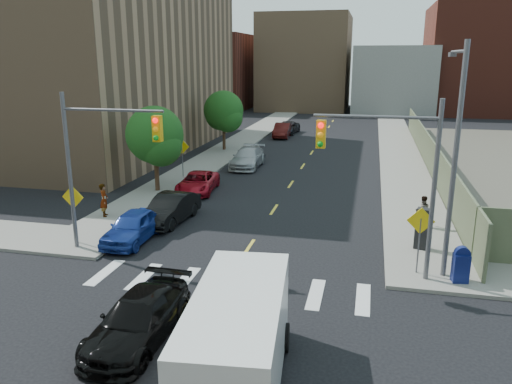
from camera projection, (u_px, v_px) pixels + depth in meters
The scene contains 30 objects.
ground at pixel (187, 341), 15.24m from camera, with size 160.00×160.00×0.00m, color black.
sidewalk_nw at pixel (253, 134), 55.93m from camera, with size 3.50×73.00×0.15m, color gray.
sidewalk_ne at pixel (396, 139), 52.57m from camera, with size 3.50×73.00×0.15m, color gray.
fence_north at pixel (428, 151), 39.16m from camera, with size 0.12×44.00×2.50m, color #5B6547.
building_nw at pixel (75, 62), 46.14m from camera, with size 22.00×30.00×16.00m, color #8C6B4C.
bg_bldg_west at pixel (210, 72), 84.28m from camera, with size 14.00×18.00×12.00m, color #592319.
bg_bldg_midwest at pixel (306, 63), 82.30m from camera, with size 14.00×16.00×15.00m, color #8C6B4C.
bg_bldg_center at pixel (393, 80), 78.03m from camera, with size 12.00×16.00×10.00m, color gray.
bg_bldg_east at pixel (488, 60), 76.09m from camera, with size 18.00×18.00×16.00m, color #592319.
signal_nw at pixel (99, 152), 21.00m from camera, with size 4.59×0.30×7.00m.
signal_ne at pixel (393, 165), 18.40m from camera, with size 4.59×0.30×7.00m.
streetlight_ne at pixel (455, 145), 18.58m from camera, with size 0.25×3.70×9.00m.
warn_sign_nw at pixel (73, 204), 22.53m from camera, with size 1.06×0.06×2.83m.
warn_sign_ne at pixel (420, 228), 19.27m from camera, with size 1.06×0.06×2.83m.
warn_sign_midwest at pixel (182, 151), 35.22m from camera, with size 1.06×0.06×2.83m.
tree_west_near at pixel (155, 139), 31.16m from camera, with size 3.66×3.64×5.52m.
tree_west_far at pixel (224, 113), 45.27m from camera, with size 3.66×3.64×5.52m.
parked_car_blue at pixel (133, 227), 23.35m from camera, with size 1.70×4.22×1.44m, color navy.
parked_car_black at pixel (170, 209), 26.03m from camera, with size 1.57×4.49×1.48m, color black.
parked_car_red at pixel (198, 183), 31.91m from camera, with size 2.12×4.59×1.28m, color #AA1120.
parked_car_silver at pixel (248, 158), 39.15m from camera, with size 2.10×5.18×1.50m, color #A1A4A9.
parked_car_white at pixel (248, 152), 41.98m from camera, with size 1.58×3.93×1.34m, color silver.
parked_car_maroon at pixel (282, 130), 53.80m from camera, with size 1.60×4.59×1.51m, color #420F0D.
parked_car_grey at pixel (287, 128), 56.53m from camera, with size 2.22×4.82×1.34m, color black.
black_sedan at pixel (139, 319), 15.15m from camera, with size 1.95×4.81×1.40m, color black.
cargo_van at pixel (239, 336), 12.93m from camera, with size 2.92×6.03×2.67m.
mailbox at pixel (461, 265), 18.77m from camera, with size 0.63×0.51×1.42m.
payphone at pixel (422, 229), 22.01m from camera, with size 0.55×0.45×1.85m, color black.
pedestrian_west at pixel (104, 200), 26.54m from camera, with size 0.65×0.43×1.78m, color gray.
pedestrian_east at pixel (423, 211), 25.02m from camera, with size 0.76×0.59×1.56m, color gray.
Camera 1 is at (5.11, -12.69, 8.39)m, focal length 35.00 mm.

